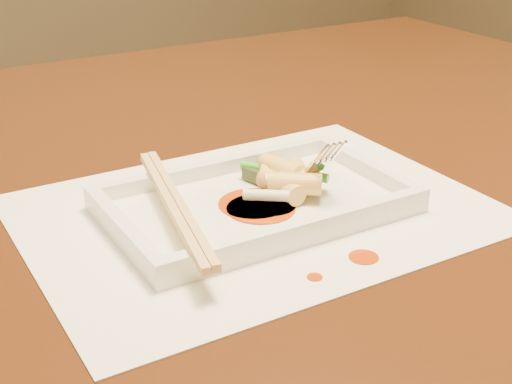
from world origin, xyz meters
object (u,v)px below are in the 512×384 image
fork (312,104)px  plate_base (256,206)px  table (196,231)px  chopstick_a (170,205)px  placemat (256,211)px

fork → plate_base: bearing=-165.6°
plate_base → fork: size_ratio=1.86×
plate_base → table: bearing=83.5°
plate_base → chopstick_a: size_ratio=1.15×
table → fork: 0.24m
chopstick_a → placemat: bearing=0.0°
placemat → fork: 0.11m
plate_base → placemat: bearing=0.0°
table → placemat: placemat is taller
table → chopstick_a: 0.24m
chopstick_a → fork: fork is taller
chopstick_a → plate_base: bearing=0.0°
placemat → table: bearing=83.5°
table → placemat: size_ratio=3.50×
placemat → chopstick_a: chopstick_a is taller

